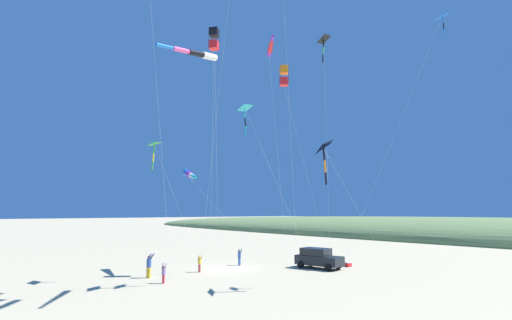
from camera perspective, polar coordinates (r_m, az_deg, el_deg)
ground_plane at (r=36.38m, az=-4.55°, el=-16.08°), size 600.00×600.00×0.00m
dune_ridge_grassy at (r=81.60m, az=29.32°, el=-10.52°), size 28.00×240.00×8.47m
parked_car at (r=36.79m, az=9.39°, el=-14.41°), size 2.65×4.55×1.85m
cooler_box at (r=38.59m, az=13.76°, el=-15.09°), size 0.62×0.42×0.42m
person_adult_flyer at (r=32.46m, az=-15.87°, el=-14.95°), size 0.62×0.69×1.93m
person_child_green_jacket at (r=29.83m, az=-13.79°, el=-16.18°), size 0.51×0.52×1.45m
person_child_grey_jacket at (r=38.39m, az=-2.52°, el=-14.32°), size 0.46×0.55×1.64m
person_bystander_far at (r=34.56m, az=-8.53°, el=-15.06°), size 0.43×0.51×1.53m
kite_windsock_long_streamer_left at (r=25.32m, az=-8.92°, el=15.56°), size 12.92×12.41×15.89m
kite_delta_checkered_midright at (r=32.41m, az=10.13°, el=17.41°), size 5.76×4.69×19.38m
kite_delta_blue_topmost at (r=28.77m, az=-1.73°, el=7.80°), size 11.76×4.07×13.33m
kite_windsock_teal_far_right at (r=35.63m, az=-10.10°, el=-2.12°), size 9.46×4.30×9.34m
kite_delta_long_streamer_right at (r=35.25m, az=26.24°, el=18.70°), size 1.09×10.97×20.91m
kite_box_black_fish_shape at (r=35.16m, az=4.25°, el=12.55°), size 8.99×2.72×18.40m
kite_box_striped_overhead at (r=29.28m, az=-6.38°, el=17.68°), size 6.33×9.34×18.64m
kite_delta_small_distant at (r=31.27m, az=-15.13°, el=2.32°), size 5.96×1.76×10.93m
kite_windsock_rainbow_low_near at (r=28.13m, az=2.18°, el=16.44°), size 10.93×9.95×17.33m
kite_delta_magenta_far_left at (r=27.12m, az=10.05°, el=1.88°), size 13.96×4.13×10.36m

